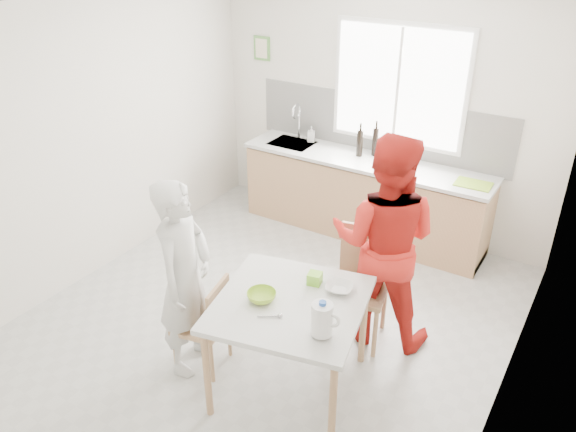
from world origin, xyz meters
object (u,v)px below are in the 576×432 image
at_px(person_white, 185,278).
at_px(wine_bottle_b, 360,143).
at_px(bowl_white, 339,288).
at_px(dining_table, 290,311).
at_px(chair_left, 208,321).
at_px(milk_jug, 323,319).
at_px(bowl_green, 262,296).
at_px(chair_far, 361,279).
at_px(wine_bottle_a, 375,142).
at_px(person_red, 384,242).

bearing_deg(person_white, wine_bottle_b, -15.37).
bearing_deg(wine_bottle_b, bowl_white, -67.74).
height_order(dining_table, bowl_white, bowl_white).
relative_size(chair_left, milk_jug, 3.20).
relative_size(dining_table, person_white, 0.77).
height_order(chair_left, person_white, person_white).
bearing_deg(person_white, bowl_green, -94.36).
relative_size(chair_far, bowl_green, 4.70).
height_order(bowl_green, milk_jug, milk_jug).
xyz_separation_m(milk_jug, wine_bottle_a, (-0.93, 2.89, 0.13)).
bearing_deg(chair_far, dining_table, -112.96).
distance_m(dining_table, bowl_white, 0.41).
height_order(person_red, bowl_white, person_red).
bearing_deg(wine_bottle_a, person_red, -63.50).
height_order(chair_far, bowl_white, chair_far).
relative_size(bowl_green, wine_bottle_b, 0.71).
xyz_separation_m(person_white, wine_bottle_a, (0.28, 2.87, 0.26)).
bearing_deg(chair_far, milk_jug, -91.36).
relative_size(chair_far, wine_bottle_a, 3.14).
xyz_separation_m(person_red, wine_bottle_a, (-0.86, 1.73, 0.15)).
bearing_deg(dining_table, person_white, -167.62).
bearing_deg(wine_bottle_a, dining_table, -78.39).
xyz_separation_m(dining_table, chair_far, (0.16, 0.88, -0.17)).
distance_m(person_white, person_red, 1.62).
bearing_deg(chair_left, wine_bottle_b, 168.02).
height_order(milk_jug, wine_bottle_b, wine_bottle_b).
height_order(chair_left, wine_bottle_a, wine_bottle_a).
height_order(person_white, milk_jug, person_white).
bearing_deg(wine_bottle_b, chair_left, -89.60).
xyz_separation_m(person_white, wine_bottle_b, (0.14, 2.77, 0.25)).
xyz_separation_m(chair_left, person_white, (-0.16, -0.04, 0.37)).
distance_m(bowl_white, wine_bottle_b, 2.47).
relative_size(chair_left, wine_bottle_b, 2.72).
xyz_separation_m(bowl_green, wine_bottle_a, (-0.37, 2.78, 0.23)).
distance_m(dining_table, chair_left, 0.74).
relative_size(dining_table, person_red, 0.67).
xyz_separation_m(dining_table, milk_jug, (0.38, -0.20, 0.22)).
distance_m(person_white, bowl_green, 0.66).
bearing_deg(dining_table, milk_jug, -28.55).
bearing_deg(wine_bottle_b, bowl_green, -79.27).
distance_m(chair_left, bowl_white, 1.09).
height_order(chair_left, milk_jug, milk_jug).
height_order(person_red, wine_bottle_a, person_red).
height_order(wine_bottle_a, wine_bottle_b, wine_bottle_a).
bearing_deg(person_white, bowl_white, -77.79).
bearing_deg(dining_table, person_red, 72.13).
distance_m(person_white, wine_bottle_b, 2.78).
xyz_separation_m(bowl_white, wine_bottle_a, (-0.79, 2.38, 0.24)).
relative_size(chair_left, bowl_white, 4.00).
bearing_deg(chair_far, bowl_green, -122.12).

